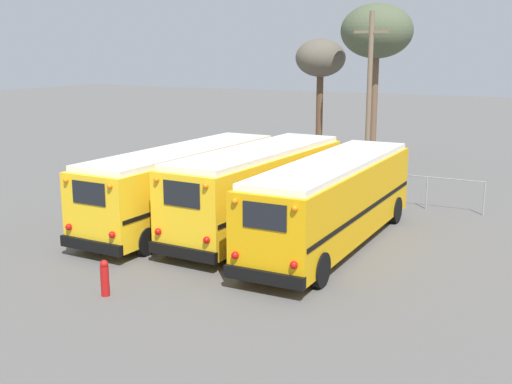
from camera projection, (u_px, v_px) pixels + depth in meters
name	position (u px, v px, depth m)	size (l,w,h in m)	color
ground_plane	(257.00, 233.00, 23.93)	(160.00, 160.00, 0.00)	#5B5956
school_bus_0	(185.00, 183.00, 24.83)	(2.83, 10.59, 2.99)	yellow
school_bus_1	(258.00, 187.00, 23.69)	(2.89, 9.72, 3.16)	yellow
school_bus_2	(333.00, 199.00, 22.03)	(2.58, 10.72, 3.02)	#E5A00C
utility_pole	(369.00, 93.00, 33.34)	(1.80, 0.26, 8.63)	#75604C
bare_tree_0	(320.00, 60.00, 40.26)	(3.15, 3.15, 7.39)	brown
bare_tree_1	(377.00, 32.00, 36.71)	(4.14, 4.14, 9.31)	brown
fence_line	(324.00, 177.00, 29.50)	(14.20, 0.06, 1.42)	#939399
fire_hydrant	(105.00, 278.00, 17.68)	(0.24, 0.24, 1.03)	#B21414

